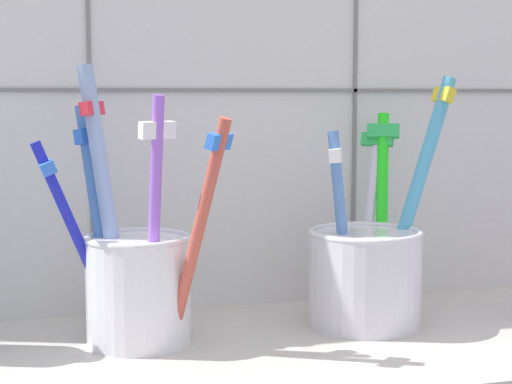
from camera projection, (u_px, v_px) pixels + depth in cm
name	position (u px, v px, depth cm)	size (l,w,h in cm)	color
counter_slab	(267.00, 359.00, 57.59)	(64.00, 22.00, 2.00)	#BCB7AD
tile_wall_back	(225.00, 50.00, 66.63)	(64.00, 2.20, 45.00)	silver
toothbrush_cup_left	(136.00, 275.00, 57.29)	(12.57, 9.44, 19.00)	white
toothbrush_cup_right	(367.00, 268.00, 62.11)	(12.13, 10.86, 18.35)	silver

